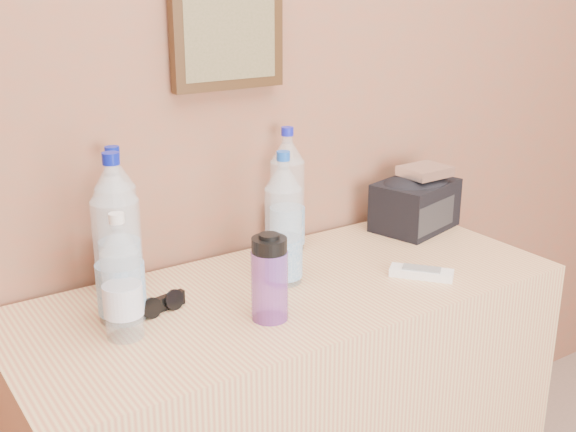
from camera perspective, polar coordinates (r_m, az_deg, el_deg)
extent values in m
plane|color=#96503A|center=(1.83, -6.12, 12.28)|extent=(4.00, 0.00, 4.00)
cylinder|color=silver|center=(1.57, -13.28, -2.54)|extent=(0.10, 0.10, 0.32)
cylinder|color=#081493|center=(1.51, -13.83, 4.44)|extent=(0.04, 0.04, 0.02)
cylinder|color=silver|center=(1.73, -13.27, -0.93)|extent=(0.09, 0.09, 0.30)
cylinder|color=#071591|center=(1.68, -13.73, 4.97)|extent=(0.03, 0.03, 0.02)
cylinder|color=white|center=(1.93, -0.05, 1.54)|extent=(0.09, 0.09, 0.29)
cylinder|color=#1319B4|center=(1.89, -0.05, 6.71)|extent=(0.03, 0.03, 0.02)
cylinder|color=white|center=(1.72, -0.37, -0.83)|extent=(0.09, 0.09, 0.28)
cylinder|color=blue|center=(1.67, -0.38, 4.77)|extent=(0.03, 0.03, 0.02)
cylinder|color=silver|center=(1.50, -13.00, -5.31)|extent=(0.08, 0.08, 0.23)
cylinder|color=silver|center=(1.45, -13.40, -0.16)|extent=(0.03, 0.03, 0.02)
cylinder|color=purple|center=(1.56, -1.46, -5.51)|extent=(0.08, 0.08, 0.16)
cylinder|color=black|center=(1.52, -1.49, -2.15)|extent=(0.08, 0.08, 0.04)
cube|color=white|center=(1.82, 10.50, -4.44)|extent=(0.14, 0.15, 0.02)
cube|color=white|center=(2.11, 10.77, 3.51)|extent=(0.13, 0.11, 0.03)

